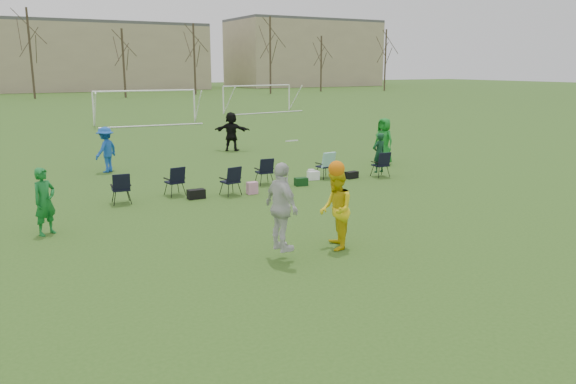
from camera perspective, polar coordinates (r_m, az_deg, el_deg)
ground at (r=12.24m, az=7.42°, el=-7.33°), size 260.00×260.00×0.00m
fielder_green_near at (r=15.29m, az=-23.48°, el=-0.88°), size 0.75×0.69×1.72m
fielder_blue at (r=23.57m, az=-18.02°, el=4.12°), size 1.32×1.29×1.81m
fielder_green_far at (r=24.57m, az=9.70°, el=5.11°), size 0.81×1.08×2.00m
fielder_black at (r=28.30m, az=-5.77°, el=6.15°), size 1.78×1.56×1.95m
center_contest at (r=12.51m, az=2.45°, el=-1.60°), size 2.28×1.29×2.67m
sideline_setup at (r=19.79m, az=-1.42°, el=2.02°), size 10.35×1.80×1.67m
goal_mid at (r=42.69m, az=-14.30°, el=9.29°), size 7.40×0.63×2.46m
goal_right at (r=52.52m, az=-3.12°, el=10.22°), size 7.35×1.14×2.46m
tree_line at (r=79.39m, az=-24.37°, el=12.26°), size 110.28×3.28×11.40m
building_row at (r=106.11m, az=-22.13°, el=12.77°), size 126.00×16.00×13.00m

